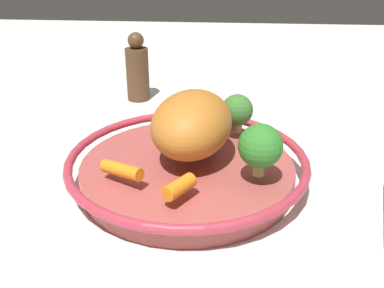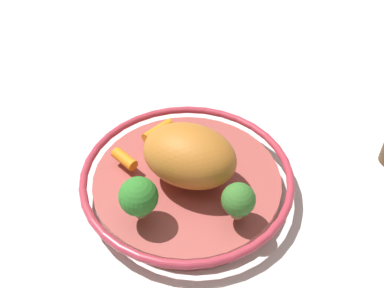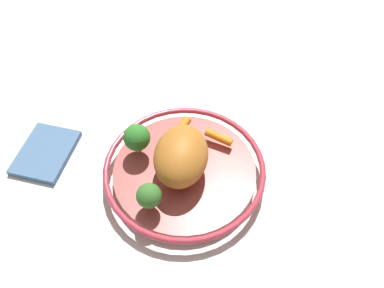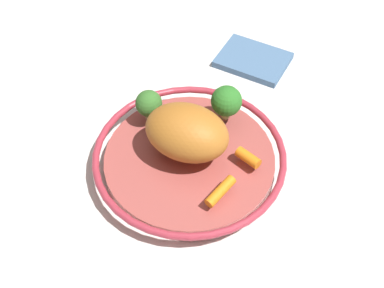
% 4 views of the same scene
% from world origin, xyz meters
% --- Properties ---
extents(ground_plane, '(2.46, 2.46, 0.00)m').
position_xyz_m(ground_plane, '(0.00, 0.00, 0.00)').
color(ground_plane, silver).
extents(serving_bowl, '(0.33, 0.33, 0.04)m').
position_xyz_m(serving_bowl, '(0.00, 0.00, 0.02)').
color(serving_bowl, '#A84C47').
rests_on(serving_bowl, ground_plane).
extents(roast_chicken_piece, '(0.16, 0.13, 0.09)m').
position_xyz_m(roast_chicken_piece, '(-0.01, 0.01, 0.09)').
color(roast_chicken_piece, '#B86B25').
rests_on(roast_chicken_piece, serving_bowl).
extents(baby_carrot_left, '(0.04, 0.06, 0.02)m').
position_xyz_m(baby_carrot_left, '(0.06, -0.07, 0.05)').
color(baby_carrot_left, orange).
rests_on(baby_carrot_left, serving_bowl).
extents(baby_carrot_right, '(0.05, 0.04, 0.02)m').
position_xyz_m(baby_carrot_right, '(0.10, -0.00, 0.05)').
color(baby_carrot_right, orange).
rests_on(baby_carrot_right, serving_bowl).
extents(broccoli_floret_small, '(0.05, 0.05, 0.07)m').
position_xyz_m(broccoli_floret_small, '(0.05, 0.09, 0.08)').
color(broccoli_floret_small, '#94AC66').
rests_on(broccoli_floret_small, serving_bowl).
extents(broccoli_floret_edge, '(0.05, 0.05, 0.06)m').
position_xyz_m(broccoli_floret_edge, '(-0.09, 0.07, 0.08)').
color(broccoli_floret_edge, '#9BA666').
rests_on(broccoli_floret_edge, serving_bowl).
extents(dish_towel, '(0.17, 0.14, 0.01)m').
position_xyz_m(dish_towel, '(0.08, 0.30, 0.01)').
color(dish_towel, '#4C7099').
rests_on(dish_towel, ground_plane).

